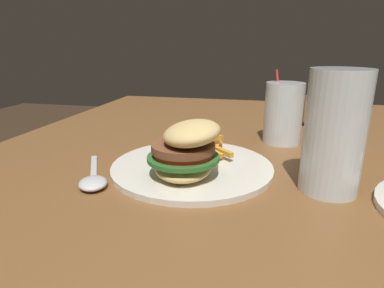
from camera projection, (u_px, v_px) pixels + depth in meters
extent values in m
cube|color=brown|center=(272.00, 167.00, 0.63)|extent=(1.36, 1.20, 0.03)
cylinder|color=brown|center=(141.00, 186.00, 1.42)|extent=(0.07, 0.07, 0.71)
cylinder|color=silver|center=(192.00, 167.00, 0.57)|extent=(0.28, 0.28, 0.01)
ellipsoid|color=#DBB770|center=(183.00, 168.00, 0.51)|extent=(0.12, 0.11, 0.03)
cylinder|color=#2D6628|center=(183.00, 158.00, 0.51)|extent=(0.13, 0.13, 0.01)
cylinder|color=red|center=(183.00, 153.00, 0.51)|extent=(0.11, 0.11, 0.01)
cylinder|color=brown|center=(183.00, 147.00, 0.50)|extent=(0.11, 0.11, 0.01)
ellipsoid|color=#DBB770|center=(192.00, 133.00, 0.50)|extent=(0.12, 0.11, 0.05)
cube|color=gold|center=(175.00, 147.00, 0.62)|extent=(0.07, 0.05, 0.03)
cube|color=gold|center=(183.00, 148.00, 0.62)|extent=(0.06, 0.07, 0.01)
cube|color=gold|center=(210.00, 151.00, 0.60)|extent=(0.04, 0.06, 0.02)
cube|color=gold|center=(208.00, 142.00, 0.64)|extent=(0.05, 0.05, 0.02)
cube|color=gold|center=(200.00, 138.00, 0.61)|extent=(0.07, 0.06, 0.02)
cube|color=gold|center=(207.00, 140.00, 0.63)|extent=(0.06, 0.05, 0.03)
cube|color=gold|center=(203.00, 149.00, 0.60)|extent=(0.08, 0.04, 0.02)
cube|color=gold|center=(194.00, 147.00, 0.59)|extent=(0.05, 0.06, 0.02)
cube|color=gold|center=(205.00, 144.00, 0.67)|extent=(0.01, 0.07, 0.01)
cube|color=gold|center=(187.00, 155.00, 0.58)|extent=(0.03, 0.07, 0.03)
cube|color=gold|center=(204.00, 143.00, 0.66)|extent=(0.05, 0.06, 0.03)
cube|color=gold|center=(193.00, 150.00, 0.60)|extent=(0.07, 0.03, 0.02)
cube|color=gold|center=(190.00, 141.00, 0.65)|extent=(0.06, 0.06, 0.02)
cube|color=gold|center=(205.00, 140.00, 0.64)|extent=(0.02, 0.08, 0.03)
cube|color=gold|center=(198.00, 149.00, 0.61)|extent=(0.02, 0.08, 0.02)
cube|color=gold|center=(218.00, 149.00, 0.60)|extent=(0.06, 0.07, 0.01)
cylinder|color=silver|center=(334.00, 133.00, 0.46)|extent=(0.09, 0.09, 0.18)
cylinder|color=gold|center=(333.00, 144.00, 0.47)|extent=(0.08, 0.08, 0.15)
cylinder|color=silver|center=(283.00, 113.00, 0.71)|extent=(0.08, 0.08, 0.13)
cylinder|color=#EFA819|center=(283.00, 120.00, 0.72)|extent=(0.07, 0.07, 0.10)
cylinder|color=red|center=(280.00, 105.00, 0.73)|extent=(0.01, 0.03, 0.16)
ellipsoid|color=silver|center=(93.00, 183.00, 0.50)|extent=(0.07, 0.06, 0.02)
cube|color=silver|center=(94.00, 168.00, 0.58)|extent=(0.11, 0.07, 0.00)
cube|color=brown|center=(312.00, 120.00, 0.92)|extent=(0.11, 0.08, 0.01)
cube|color=brown|center=(311.00, 107.00, 0.96)|extent=(0.01, 0.08, 0.07)
cube|color=brown|center=(316.00, 114.00, 0.86)|extent=(0.01, 0.08, 0.07)
cube|color=brown|center=(300.00, 110.00, 0.92)|extent=(0.11, 0.01, 0.07)
cube|color=brown|center=(327.00, 111.00, 0.90)|extent=(0.11, 0.01, 0.07)
cylinder|color=#B2B2B7|center=(316.00, 100.00, 0.92)|extent=(0.03, 0.03, 0.10)
cylinder|color=#B2B2B7|center=(313.00, 102.00, 0.89)|extent=(0.03, 0.03, 0.10)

